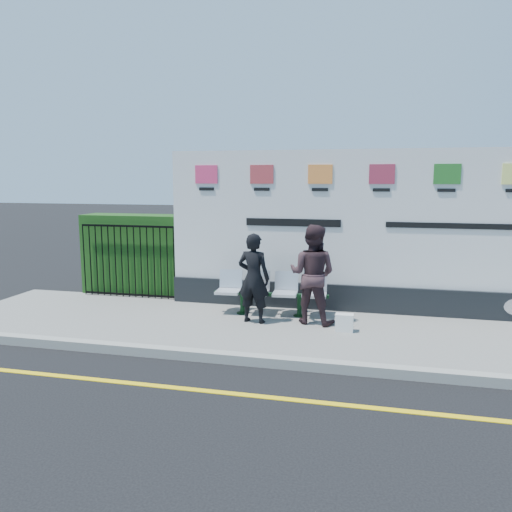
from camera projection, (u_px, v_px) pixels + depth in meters
The scene contains 12 objects.
ground at pixel (333, 404), 5.79m from camera, with size 80.00×80.00×0.00m, color black.
pavement at pixel (345, 334), 8.19m from camera, with size 14.00×3.00×0.12m, color slate.
kerb at pixel (339, 367), 6.74m from camera, with size 14.00×0.18×0.14m, color gray.
yellow_line at pixel (333, 404), 5.79m from camera, with size 14.00×0.10×0.01m, color yellow.
billboard at pixel (379, 243), 9.16m from camera, with size 8.00×0.30×3.00m.
hedge at pixel (138, 254), 10.82m from camera, with size 2.35×0.70×1.70m, color #1B4414.
railing at pixel (128, 261), 10.40m from camera, with size 2.05×0.06×1.54m, color black, non-canonical shape.
bench at pixel (271, 303), 9.11m from camera, with size 2.01×0.53×0.43m, color silver, non-canonical shape.
woman_left at pixel (254, 278), 8.56m from camera, with size 0.57×0.37×1.56m, color black.
woman_right at pixel (312, 274), 8.52m from camera, with size 0.83×0.65×1.71m, color #332126.
handbag_brown at pixel (256, 286), 9.11m from camera, with size 0.26×0.11×0.20m, color #301F0D.
carrier_bag_white at pixel (344, 323), 8.14m from camera, with size 0.29×0.17×0.29m, color silver.
Camera 1 is at (0.38, -5.52, 2.60)m, focal length 35.00 mm.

